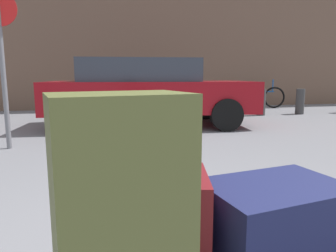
% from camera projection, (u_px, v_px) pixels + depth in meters
% --- Properties ---
extents(suitcase_olive_rear_right, '(0.44, 0.34, 0.68)m').
position_uv_depth(suitcase_olive_rear_right, '(122.00, 206.00, 0.92)').
color(suitcase_olive_rear_right, '#4C5128').
rests_on(suitcase_olive_rear_right, luggage_cart).
extents(suitcase_navy_stacked_top, '(0.67, 0.51, 0.26)m').
position_uv_depth(suitcase_navy_stacked_top, '(275.00, 213.00, 1.35)').
color(suitcase_navy_stacked_top, '#191E47').
rests_on(suitcase_navy_stacked_top, luggage_cart).
extents(duffel_bag_maroon_rear_left, '(0.64, 0.47, 0.33)m').
position_uv_depth(duffel_bag_maroon_rear_left, '(137.00, 212.00, 1.28)').
color(duffel_bag_maroon_rear_left, maroon).
rests_on(duffel_bag_maroon_rear_left, luggage_cart).
extents(parked_car, '(4.45, 2.24, 1.42)m').
position_uv_depth(parked_car, '(148.00, 91.00, 6.58)').
color(parked_car, maroon).
rests_on(parked_car, ground_plane).
extents(bicycle_leaning, '(1.74, 0.39, 0.96)m').
position_uv_depth(bicycle_leaning, '(259.00, 97.00, 10.31)').
color(bicycle_leaning, black).
rests_on(bicycle_leaning, ground_plane).
extents(bollard_kerb_near, '(0.24, 0.24, 0.71)m').
position_uv_depth(bollard_kerb_near, '(218.00, 103.00, 8.16)').
color(bollard_kerb_near, '#383838').
rests_on(bollard_kerb_near, ground_plane).
extents(bollard_kerb_mid, '(0.24, 0.24, 0.71)m').
position_uv_depth(bollard_kerb_mid, '(261.00, 102.00, 8.43)').
color(bollard_kerb_mid, '#383838').
rests_on(bollard_kerb_mid, ground_plane).
extents(bollard_kerb_far, '(0.24, 0.24, 0.71)m').
position_uv_depth(bollard_kerb_far, '(300.00, 102.00, 8.69)').
color(bollard_kerb_far, '#383838').
rests_on(bollard_kerb_far, ground_plane).
extents(no_parking_sign, '(0.50, 0.07, 2.26)m').
position_uv_depth(no_parking_sign, '(1.00, 52.00, 4.35)').
color(no_parking_sign, slate).
rests_on(no_parking_sign, ground_plane).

